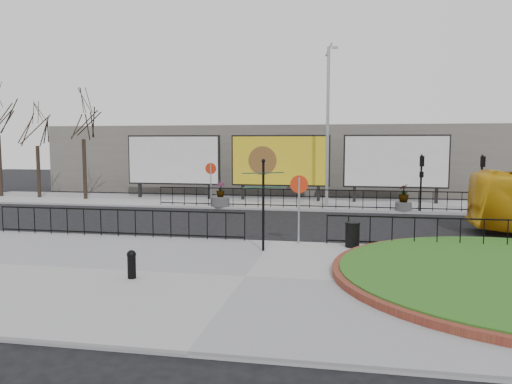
% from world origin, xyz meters
% --- Properties ---
extents(ground, '(90.00, 90.00, 0.00)m').
position_xyz_m(ground, '(0.00, 0.00, 0.00)').
color(ground, black).
rests_on(ground, ground).
extents(pavement_near, '(30.00, 10.00, 0.12)m').
position_xyz_m(pavement_near, '(0.00, -5.00, 0.06)').
color(pavement_near, gray).
rests_on(pavement_near, ground).
extents(pavement_far, '(44.00, 6.00, 0.12)m').
position_xyz_m(pavement_far, '(0.00, 12.00, 0.06)').
color(pavement_far, gray).
rests_on(pavement_far, ground).
extents(railing_near_left, '(10.00, 0.10, 1.10)m').
position_xyz_m(railing_near_left, '(-6.00, -0.30, 0.67)').
color(railing_near_left, black).
rests_on(railing_near_left, pavement_near).
extents(railing_near_right, '(9.00, 0.10, 1.10)m').
position_xyz_m(railing_near_right, '(6.50, -0.30, 0.67)').
color(railing_near_right, black).
rests_on(railing_near_right, pavement_near).
extents(railing_far, '(18.00, 0.10, 1.10)m').
position_xyz_m(railing_far, '(1.00, 9.30, 0.67)').
color(railing_far, black).
rests_on(railing_far, pavement_far).
extents(speed_sign_far, '(0.64, 0.07, 2.47)m').
position_xyz_m(speed_sign_far, '(-5.00, 9.40, 1.92)').
color(speed_sign_far, gray).
rests_on(speed_sign_far, pavement_far).
extents(speed_sign_near, '(0.64, 0.07, 2.47)m').
position_xyz_m(speed_sign_near, '(1.00, -0.40, 1.92)').
color(speed_sign_near, gray).
rests_on(speed_sign_near, pavement_near).
extents(billboard_left, '(6.20, 0.31, 4.10)m').
position_xyz_m(billboard_left, '(-8.50, 12.97, 2.60)').
color(billboard_left, black).
rests_on(billboard_left, pavement_far).
extents(billboard_mid, '(6.20, 0.31, 4.10)m').
position_xyz_m(billboard_mid, '(-1.50, 12.97, 2.60)').
color(billboard_mid, black).
rests_on(billboard_mid, pavement_far).
extents(billboard_right, '(6.20, 0.31, 4.10)m').
position_xyz_m(billboard_right, '(5.50, 12.97, 2.60)').
color(billboard_right, black).
rests_on(billboard_right, pavement_far).
extents(lamp_post, '(0.74, 0.18, 9.23)m').
position_xyz_m(lamp_post, '(1.51, 11.00, 4.83)').
color(lamp_post, gray).
rests_on(lamp_post, pavement_far).
extents(signal_pole_a, '(0.22, 0.26, 3.00)m').
position_xyz_m(signal_pole_a, '(6.50, 9.34, 2.10)').
color(signal_pole_a, black).
rests_on(signal_pole_a, pavement_far).
extents(signal_pole_b, '(0.22, 0.26, 3.00)m').
position_xyz_m(signal_pole_b, '(9.50, 9.34, 2.10)').
color(signal_pole_b, black).
rests_on(signal_pole_b, pavement_far).
extents(tree_left, '(2.00, 2.00, 7.00)m').
position_xyz_m(tree_left, '(-14.00, 11.50, 3.62)').
color(tree_left, '#2D2119').
rests_on(tree_left, pavement_far).
extents(tree_mid, '(2.00, 2.00, 6.20)m').
position_xyz_m(tree_mid, '(-17.50, 11.80, 3.22)').
color(tree_mid, '#2D2119').
rests_on(tree_mid, pavement_far).
extents(building_backdrop, '(40.00, 10.00, 5.00)m').
position_xyz_m(building_backdrop, '(0.00, 22.00, 2.50)').
color(building_backdrop, '#635F56').
rests_on(building_backdrop, ground).
extents(fingerpost_sign, '(1.37, 0.87, 3.09)m').
position_xyz_m(fingerpost_sign, '(-0.06, -1.74, 1.98)').
color(fingerpost_sign, black).
rests_on(fingerpost_sign, pavement_near).
extents(bollard, '(0.25, 0.25, 0.77)m').
position_xyz_m(bollard, '(-2.95, -5.77, 0.54)').
color(bollard, black).
rests_on(bollard, pavement_near).
extents(litter_bin, '(0.53, 0.53, 0.87)m').
position_xyz_m(litter_bin, '(2.89, -0.60, 0.56)').
color(litter_bin, black).
rests_on(litter_bin, pavement_near).
extents(planter_a, '(1.02, 1.02, 1.39)m').
position_xyz_m(planter_a, '(-4.44, 9.40, 0.57)').
color(planter_a, '#4C4C4F').
rests_on(planter_a, pavement_far).
extents(planter_c, '(0.87, 0.87, 1.43)m').
position_xyz_m(planter_c, '(5.64, 9.40, 0.68)').
color(planter_c, '#4C4C4F').
rests_on(planter_c, pavement_far).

